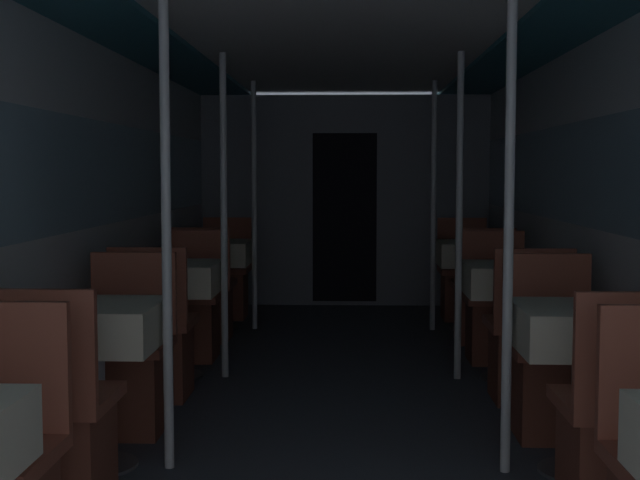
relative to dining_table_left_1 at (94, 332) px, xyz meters
name	(u,v)px	position (x,y,z in m)	size (l,w,h in m)	color
wall_left	(83,216)	(-0.37, 1.08, 0.47)	(0.05, 10.18, 2.10)	silver
wall_right	(602,217)	(2.56, 1.08, 0.47)	(0.05, 10.18, 2.10)	silver
ceiling_panel	(340,27)	(1.09, 1.08, 1.53)	(2.93, 10.18, 0.07)	white
bulkhead_far	(345,201)	(1.09, 5.00, 0.43)	(2.87, 0.09, 2.10)	slate
dining_table_left_1	(94,332)	(0.00, 0.00, 0.00)	(0.58, 0.58, 0.75)	#4C4C51
chair_left_near_1	(55,441)	(0.00, -0.56, -0.33)	(0.45, 0.45, 0.92)	brown
chair_left_far_1	(127,376)	(0.00, 0.56, -0.33)	(0.45, 0.45, 0.92)	brown
support_pole_left_1	(166,237)	(0.33, 0.00, 0.43)	(0.04, 0.04, 2.10)	silver
dining_table_left_2	(174,283)	(0.00, 1.80, 0.00)	(0.58, 0.58, 0.75)	#4C4C51
chair_left_near_2	(155,350)	(0.00, 1.24, -0.33)	(0.45, 0.45, 0.92)	brown
chair_left_far_2	(190,319)	(0.00, 2.36, -0.33)	(0.45, 0.45, 0.92)	brown
support_pole_left_2	(224,217)	(0.33, 1.80, 0.43)	(0.04, 0.04, 2.10)	silver
dining_table_left_3	(215,256)	(0.00, 3.60, 0.00)	(0.58, 0.58, 0.75)	#4C4C51
chair_left_near_3	(205,304)	(0.00, 3.04, -0.33)	(0.45, 0.45, 0.92)	brown
chair_left_far_3	(225,286)	(0.00, 4.16, -0.33)	(0.45, 0.45, 0.92)	brown
support_pole_left_3	(254,206)	(0.33, 3.60, 0.43)	(0.04, 0.04, 2.10)	silver
dining_table_right_1	(583,335)	(2.19, 0.00, 0.00)	(0.58, 0.58, 0.75)	#4C4C51
chair_right_near_1	(619,447)	(2.19, -0.56, -0.33)	(0.45, 0.45, 0.92)	brown
chair_right_far_1	(553,379)	(2.19, 0.56, -0.33)	(0.45, 0.45, 0.92)	brown
support_pole_right_1	(509,238)	(1.85, 0.00, 0.43)	(0.04, 0.04, 2.10)	silver
dining_table_right_2	(510,284)	(2.19, 1.80, 0.00)	(0.58, 0.58, 0.75)	#4C4C51
chair_right_near_2	(527,352)	(2.19, 1.24, -0.33)	(0.45, 0.45, 0.92)	brown
chair_right_far_2	(496,320)	(2.19, 2.36, -0.33)	(0.45, 0.45, 0.92)	brown
support_pole_right_2	(459,217)	(1.85, 1.80, 0.43)	(0.04, 0.04, 2.10)	silver
dining_table_right_3	(473,257)	(2.19, 3.60, 0.00)	(0.58, 0.58, 0.75)	#4C4C51
chair_right_near_3	(482,306)	(2.19, 3.04, -0.33)	(0.45, 0.45, 0.92)	brown
chair_right_far_3	(464,287)	(2.19, 4.16, -0.33)	(0.45, 0.45, 0.92)	brown
support_pole_right_3	(433,206)	(1.85, 3.60, 0.43)	(0.04, 0.04, 2.10)	silver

